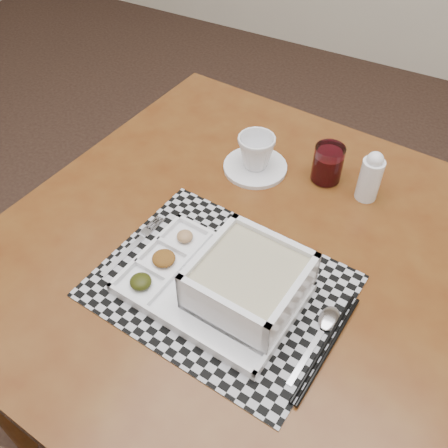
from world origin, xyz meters
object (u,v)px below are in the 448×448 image
(cup, at_px, (256,152))
(serving_tray, at_px, (239,284))
(dining_table, at_px, (247,272))
(juice_glass, at_px, (327,165))
(creamer_bottle, at_px, (370,176))

(cup, bearing_deg, serving_tray, -78.49)
(dining_table, distance_m, juice_glass, 0.30)
(juice_glass, height_order, creamer_bottle, creamer_bottle)
(cup, relative_size, juice_glass, 0.97)
(juice_glass, bearing_deg, serving_tray, -93.53)
(cup, bearing_deg, dining_table, -76.52)
(juice_glass, bearing_deg, cup, -164.31)
(serving_tray, distance_m, cup, 0.37)
(dining_table, bearing_deg, creamer_bottle, 58.60)
(serving_tray, relative_size, creamer_bottle, 2.76)
(cup, distance_m, juice_glass, 0.16)
(serving_tray, bearing_deg, dining_table, 107.08)
(creamer_bottle, bearing_deg, dining_table, -121.40)
(juice_glass, xyz_separation_m, creamer_bottle, (0.10, -0.01, 0.02))
(cup, xyz_separation_m, juice_glass, (0.16, 0.04, -0.01))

